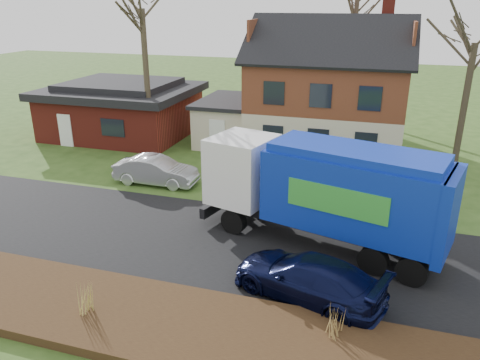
% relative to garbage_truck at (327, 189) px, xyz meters
% --- Properties ---
extents(ground, '(120.00, 120.00, 0.00)m').
position_rel_garbage_truck_xyz_m(ground, '(-3.63, -1.03, -2.33)').
color(ground, '#2E4A18').
rests_on(ground, ground).
extents(road, '(80.00, 7.00, 0.02)m').
position_rel_garbage_truck_xyz_m(road, '(-3.63, -1.03, -2.32)').
color(road, black).
rests_on(road, ground).
extents(mulch_verge, '(80.00, 3.50, 0.30)m').
position_rel_garbage_truck_xyz_m(mulch_verge, '(-3.63, -6.33, -2.18)').
color(mulch_verge, black).
rests_on(mulch_verge, ground).
extents(main_house, '(12.95, 8.95, 9.26)m').
position_rel_garbage_truck_xyz_m(main_house, '(-2.14, 12.88, 1.70)').
color(main_house, beige).
rests_on(main_house, ground).
extents(ranch_house, '(9.80, 8.20, 3.70)m').
position_rel_garbage_truck_xyz_m(ranch_house, '(-15.63, 11.97, -0.52)').
color(ranch_house, maroon).
rests_on(ranch_house, ground).
extents(garbage_truck, '(9.77, 4.88, 4.04)m').
position_rel_garbage_truck_xyz_m(garbage_truck, '(0.00, 0.00, 0.00)').
color(garbage_truck, black).
rests_on(garbage_truck, ground).
extents(silver_sedan, '(4.32, 1.54, 1.42)m').
position_rel_garbage_truck_xyz_m(silver_sedan, '(-9.08, 3.91, -1.62)').
color(silver_sedan, '#B4B7BC').
rests_on(silver_sedan, ground).
extents(navy_wagon, '(5.31, 3.45, 1.43)m').
position_rel_garbage_truck_xyz_m(navy_wagon, '(-0.02, -3.64, -1.62)').
color(navy_wagon, black).
rests_on(navy_wagon, ground).
extents(tree_front_east, '(3.61, 3.61, 10.02)m').
position_rel_garbage_truck_xyz_m(tree_front_east, '(5.41, 8.26, 5.81)').
color(tree_front_east, '#3A3123').
rests_on(tree_front_east, ground).
extents(grass_clump_mid, '(0.39, 0.32, 1.09)m').
position_rel_garbage_truck_xyz_m(grass_clump_mid, '(-5.92, -6.70, -1.49)').
color(grass_clump_mid, tan).
rests_on(grass_clump_mid, mulch_verge).
extents(grass_clump_east, '(0.38, 0.31, 0.95)m').
position_rel_garbage_truck_xyz_m(grass_clump_east, '(1.05, -5.57, -1.56)').
color(grass_clump_east, olive).
rests_on(grass_clump_east, mulch_verge).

